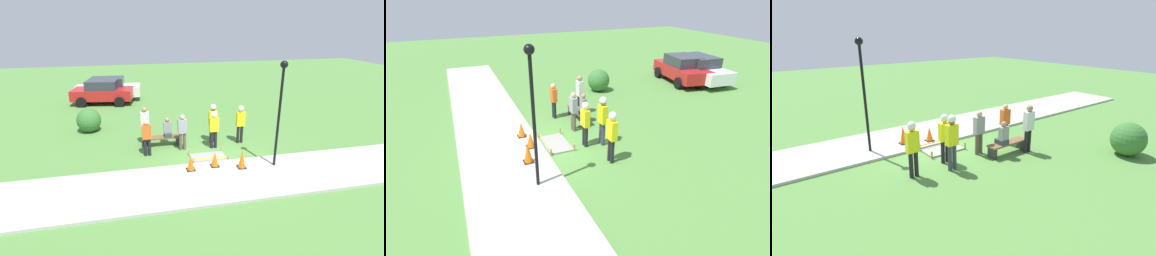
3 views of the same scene
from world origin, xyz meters
TOP-DOWN VIEW (x-y plane):
  - ground_plane at (0.00, 0.00)m, footprint 60.00×60.00m
  - sidewalk at (0.00, -1.50)m, footprint 28.00×2.99m
  - wet_concrete_patch at (0.01, 0.55)m, footprint 1.56×0.95m
  - traffic_cone_near_patch at (-0.99, -0.54)m, footprint 0.34×0.34m
  - traffic_cone_far_patch at (0.01, -0.44)m, footprint 0.34×0.34m
  - traffic_cone_sidewalk_edge at (1.01, -0.79)m, footprint 0.34×0.34m
  - park_bench at (-1.79, 2.29)m, footprint 1.73×0.44m
  - person_seated_on_bench at (-1.48, 2.34)m, footprint 0.36×0.44m
  - worker_supervisor at (0.68, 2.19)m, footprint 0.40×0.28m
  - worker_assistant at (0.54, 1.54)m, footprint 0.40×0.26m
  - worker_trainee at (1.94, 1.87)m, footprint 0.40×0.27m
  - bystander_in_orange_shirt at (-2.52, 1.36)m, footprint 0.40×0.22m
  - bystander_in_gray_shirt at (-2.50, 2.64)m, footprint 0.40×0.24m
  - bystander_in_white_shirt at (-0.90, 1.66)m, footprint 0.40×0.22m
  - lamppost_near at (2.37, -0.85)m, footprint 0.28×0.28m
  - parked_car_red at (-4.85, 10.72)m, footprint 4.38×2.58m
  - parked_car_white at (-4.54, 11.72)m, footprint 4.76×2.30m
  - shrub_rounded_near at (-5.28, 5.05)m, footprint 1.26×1.26m

SIDE VIEW (x-z plane):
  - ground_plane at x=0.00m, z-range 0.00..0.00m
  - wet_concrete_patch at x=0.01m, z-range -0.11..0.18m
  - sidewalk at x=0.00m, z-range 0.00..0.10m
  - park_bench at x=-1.79m, z-range 0.10..0.56m
  - traffic_cone_far_patch at x=0.01m, z-range 0.10..0.69m
  - traffic_cone_near_patch at x=-0.99m, z-range 0.10..0.70m
  - traffic_cone_sidewalk_edge at x=1.01m, z-range 0.10..0.85m
  - shrub_rounded_near at x=-5.28m, z-range 0.00..1.26m
  - person_seated_on_bench at x=-1.48m, z-range 0.37..1.26m
  - parked_car_white at x=-4.54m, z-range 0.02..1.68m
  - parked_car_red at x=-4.85m, z-range 0.02..1.69m
  - bystander_in_orange_shirt at x=-2.52m, z-range 0.10..1.74m
  - bystander_in_white_shirt at x=-0.90m, z-range 0.11..1.79m
  - worker_assistant at x=0.54m, z-range 0.17..1.94m
  - bystander_in_gray_shirt at x=-2.50m, z-range 0.14..1.99m
  - worker_trainee at x=1.94m, z-range 0.19..2.05m
  - worker_supervisor at x=0.68m, z-range 0.21..2.13m
  - lamppost_near at x=2.37m, z-range 0.72..4.87m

